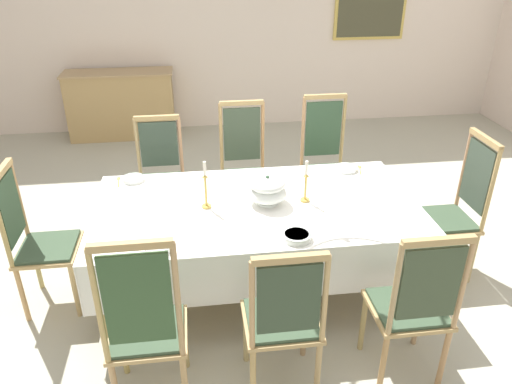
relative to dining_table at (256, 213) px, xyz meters
The scene contains 23 objects.
ground 0.74m from the dining_table, 90.00° to the left, with size 8.19×7.10×0.04m, color #AFAD9A.
back_wall 3.96m from the dining_table, 90.00° to the left, with size 8.19×0.08×3.05m, color silver.
dining_table is the anchor object (origin of this frame).
tablecloth 0.02m from the dining_table, ahead, with size 2.37×1.26×0.39m.
chair_south_a 1.28m from the dining_table, 125.98° to the right, with size 0.44×0.42×1.21m.
chair_north_a 1.27m from the dining_table, 126.22° to the left, with size 0.44×0.42×1.06m.
chair_south_b 1.03m from the dining_table, 88.95° to the right, with size 0.44×0.42×1.07m.
chair_north_b 1.03m from the dining_table, 88.96° to the left, with size 0.44×0.42×1.17m.
chair_south_c 1.30m from the dining_table, 52.24° to the right, with size 0.44×0.42×1.11m.
chair_north_c 1.30m from the dining_table, 52.40° to the left, with size 0.44×0.42×1.20m.
chair_head_west 1.58m from the dining_table, behind, with size 0.42×0.44×1.12m.
chair_head_east 1.59m from the dining_table, ahead, with size 0.42×0.44×1.18m.
soup_tureen 0.20m from the dining_table, ahead, with size 0.29×0.29×0.23m.
candlestick_west 0.42m from the dining_table, behind, with size 0.07×0.07×0.36m.
candlestick_east 0.42m from the dining_table, ahead, with size 0.07×0.07×0.32m.
bowl_near_left 0.96m from the dining_table, 30.33° to the left, with size 0.18×0.18×0.04m.
bowl_near_right 1.07m from the dining_table, 150.93° to the left, with size 0.17×0.17×0.03m.
bowl_far_left 0.86m from the dining_table, 143.48° to the right, with size 0.17×0.17×0.04m.
bowl_far_right 0.55m from the dining_table, 68.75° to the right, with size 0.19×0.19×0.04m.
spoon_primary 1.08m from the dining_table, 28.10° to the left, with size 0.06×0.17×0.01m.
spoon_secondary 1.19m from the dining_table, 152.65° to the left, with size 0.04×0.18×0.01m.
sideboard 3.81m from the dining_table, 111.31° to the left, with size 1.44×0.48×0.90m.
framed_painting 4.47m from the dining_table, 61.01° to the left, with size 1.01×0.05×1.00m.
Camera 1 is at (-0.42, -3.40, 2.47)m, focal length 34.40 mm.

